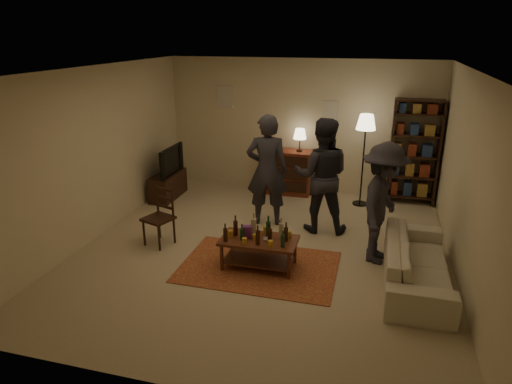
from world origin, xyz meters
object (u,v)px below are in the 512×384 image
at_px(tv_stand, 168,179).
at_px(sofa, 417,263).
at_px(dining_chair, 161,214).
at_px(dresser, 287,171).
at_px(bookshelf, 414,151).
at_px(person_left, 267,170).
at_px(person_by_sofa, 382,204).
at_px(person_right, 321,176).
at_px(floor_lamp, 366,129).
at_px(coffee_table, 259,242).

bearing_deg(tv_stand, sofa, -25.34).
relative_size(dining_chair, dresser, 0.69).
distance_m(dining_chair, dresser, 3.21).
relative_size(bookshelf, person_left, 1.05).
bearing_deg(person_by_sofa, person_left, 76.91).
xyz_separation_m(dining_chair, sofa, (3.82, -0.24, -0.19)).
xyz_separation_m(bookshelf, person_right, (-1.53, -1.76, -0.08)).
distance_m(bookshelf, person_by_sofa, 2.69).
distance_m(dining_chair, person_left, 1.92).
bearing_deg(dresser, sofa, -52.46).
height_order(dining_chair, floor_lamp, floor_lamp).
bearing_deg(bookshelf, sofa, -90.82).
distance_m(tv_stand, person_right, 3.31).
bearing_deg(floor_lamp, person_left, -138.53).
xyz_separation_m(dresser, person_left, (-0.02, -1.66, 0.49)).
xyz_separation_m(person_left, person_by_sofa, (1.91, -0.90, -0.08)).
xyz_separation_m(floor_lamp, sofa, (0.88, -2.81, -1.19)).
relative_size(dining_chair, person_right, 0.49).
relative_size(sofa, person_right, 1.09).
relative_size(dining_chair, bookshelf, 0.47).
relative_size(dresser, person_by_sofa, 0.77).
distance_m(coffee_table, person_right, 1.76).
bearing_deg(person_by_sofa, person_right, 60.91).
xyz_separation_m(coffee_table, dresser, (-0.26, 3.24, 0.08)).
relative_size(bookshelf, person_by_sofa, 1.14).
height_order(coffee_table, dining_chair, dining_chair).
xyz_separation_m(dresser, sofa, (2.39, -3.11, -0.17)).
relative_size(sofa, person_by_sofa, 1.18).
bearing_deg(person_by_sofa, dining_chair, 107.59).
distance_m(dresser, person_by_sofa, 3.21).
bearing_deg(person_right, person_left, -8.32).
relative_size(coffee_table, person_left, 0.56).
xyz_separation_m(dresser, person_right, (0.91, -1.70, 0.48)).
height_order(coffee_table, dresser, dresser).
bearing_deg(coffee_table, person_left, 99.91).
bearing_deg(tv_stand, person_by_sofa, -21.65).
distance_m(dresser, person_right, 1.98).
xyz_separation_m(sofa, person_by_sofa, (-0.50, 0.56, 0.58)).
xyz_separation_m(tv_stand, person_right, (3.16, -0.78, 0.57)).
distance_m(coffee_table, dresser, 3.25).
height_order(bookshelf, person_by_sofa, bookshelf).
bearing_deg(dining_chair, person_left, 59.67).
height_order(floor_lamp, sofa, floor_lamp).
height_order(dining_chair, sofa, dining_chair).
distance_m(dresser, sofa, 3.93).
bearing_deg(dining_chair, person_right, 45.60).
bearing_deg(dining_chair, person_by_sofa, 24.30).
bearing_deg(person_right, dining_chair, 20.85).
bearing_deg(person_left, sofa, 138.28).
bearing_deg(person_right, bookshelf, -136.79).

